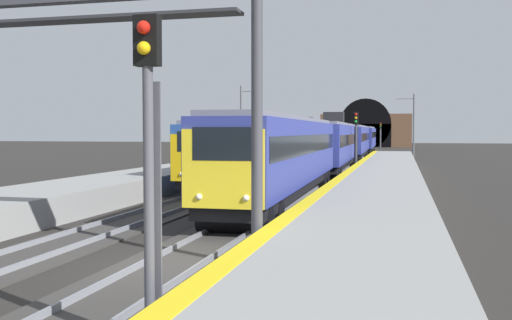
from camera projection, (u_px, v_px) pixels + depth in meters
ground_plane at (176, 267)px, 14.52m from camera, size 320.00×320.00×0.00m
platform_right at (352, 255)px, 13.44m from camera, size 112.00×4.28×1.07m
platform_right_edge_strip at (272, 228)px, 13.87m from camera, size 112.00×0.50×0.01m
track_main_line at (176, 265)px, 14.52m from camera, size 160.00×3.00×0.21m
track_adjacent_line at (28, 256)px, 15.55m from camera, size 160.00×2.70×0.21m
train_main_approaching at (345, 142)px, 57.91m from camera, size 83.35×3.06×4.95m
train_adjacent_platform at (304, 143)px, 59.10m from camera, size 63.92×2.89×4.82m
railway_signal_near at (149, 157)px, 8.74m from camera, size 0.39×0.38×5.10m
railway_signal_mid at (356, 136)px, 48.08m from camera, size 0.39×0.38×4.98m
railway_signal_far at (381, 133)px, 103.49m from camera, size 0.39×0.38×5.00m
overhead_signal_gantry at (102, 56)px, 15.06m from camera, size 0.70×8.54×7.09m
tunnel_portal at (366, 130)px, 124.59m from camera, size 2.38×19.22×10.76m
catenary_mast_near at (413, 125)px, 73.91m from camera, size 0.22×2.39×8.12m
catenary_mast_far at (241, 124)px, 61.72m from camera, size 0.22×2.09×8.19m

